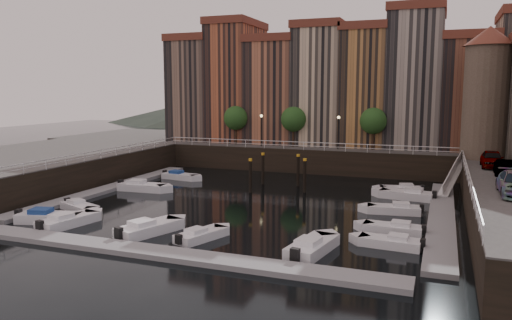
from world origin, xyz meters
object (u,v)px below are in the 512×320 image
at_px(car_b, 510,172).
at_px(mooring_pilings, 279,173).
at_px(boat_left_1, 79,207).
at_px(car_a, 492,160).
at_px(gangway, 453,174).
at_px(boat_left_2, 142,187).
at_px(corner_tower, 487,91).
at_px(boat_left_0, 48,217).

bearing_deg(car_b, mooring_pilings, 161.04).
relative_size(boat_left_1, car_a, 0.92).
height_order(gangway, boat_left_2, gangway).
relative_size(mooring_pilings, boat_left_1, 1.35).
bearing_deg(boat_left_1, corner_tower, 57.11).
relative_size(boat_left_0, car_b, 1.09).
distance_m(gangway, boat_left_1, 35.78).
distance_m(mooring_pilings, boat_left_1, 20.17).
height_order(gangway, boat_left_0, gangway).
relative_size(boat_left_1, boat_left_2, 0.82).
height_order(boat_left_2, car_b, car_b).
distance_m(boat_left_0, car_b, 36.91).
xyz_separation_m(boat_left_0, boat_left_1, (-0.33, 3.96, -0.07)).
bearing_deg(boat_left_0, car_a, 17.81).
bearing_deg(corner_tower, boat_left_0, -139.68).
xyz_separation_m(mooring_pilings, car_b, (21.11, -4.95, 2.14)).
height_order(boat_left_0, boat_left_2, boat_left_2).
bearing_deg(boat_left_0, boat_left_1, 79.87).
bearing_deg(boat_left_1, gangway, 53.97).
height_order(gangway, car_a, car_a).
distance_m(boat_left_1, boat_left_2, 9.27).
xyz_separation_m(corner_tower, mooring_pilings, (-19.93, -8.47, -8.54)).
distance_m(mooring_pilings, boat_left_2, 14.29).
bearing_deg(corner_tower, mooring_pilings, -156.99).
bearing_deg(boat_left_1, boat_left_2, 110.24).
bearing_deg(gangway, mooring_pilings, -166.89).
distance_m(gangway, mooring_pilings, 17.49).
relative_size(gangway, boat_left_1, 1.91).
height_order(corner_tower, boat_left_0, corner_tower).
height_order(corner_tower, gangway, corner_tower).
distance_m(gangway, boat_left_0, 37.80).
relative_size(mooring_pilings, car_a, 1.24).
xyz_separation_m(gangway, boat_left_1, (-30.11, -19.27, -1.59)).
bearing_deg(corner_tower, gangway, -122.80).
relative_size(mooring_pilings, boat_left_2, 1.10).
xyz_separation_m(mooring_pilings, boat_left_0, (-12.75, -19.26, -1.25)).
bearing_deg(boat_left_0, corner_tower, 25.47).
relative_size(car_a, car_b, 0.98).
bearing_deg(corner_tower, boat_left_1, -144.24).
height_order(mooring_pilings, boat_left_0, mooring_pilings).
bearing_deg(car_b, car_a, 91.05).
height_order(corner_tower, car_b, corner_tower).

